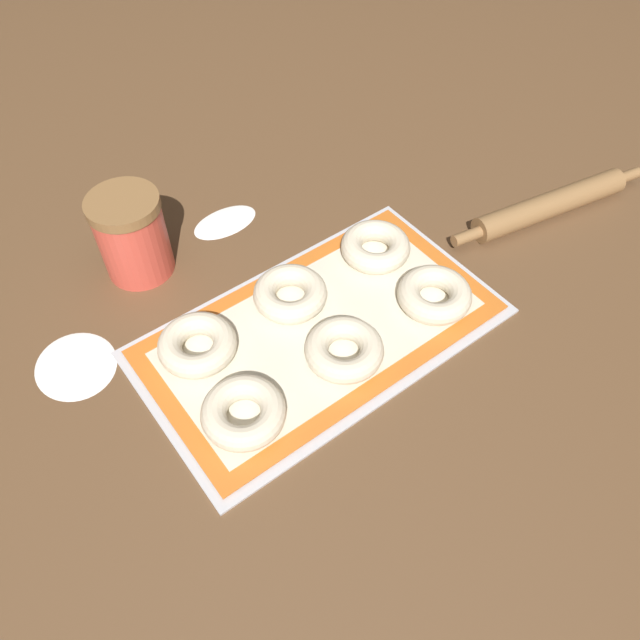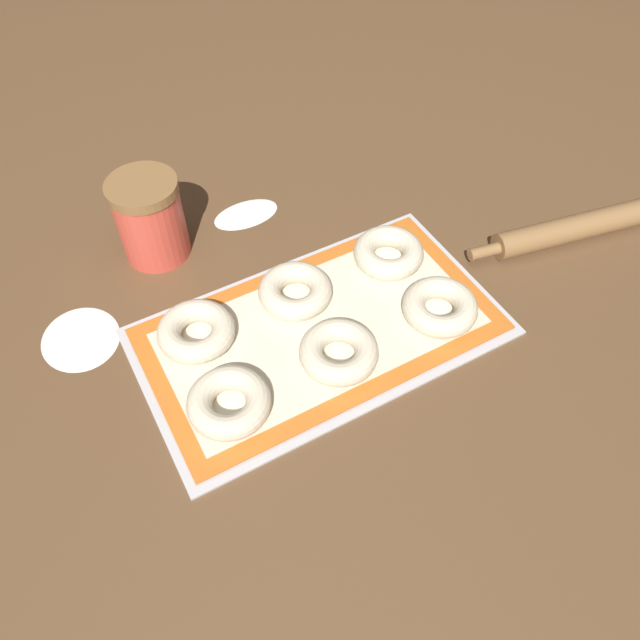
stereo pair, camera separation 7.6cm
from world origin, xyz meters
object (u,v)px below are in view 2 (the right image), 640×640
(flour_canister, at_px, (150,219))
(bagel_front_left, at_px, (229,402))
(bagel_front_center, at_px, (339,352))
(rolling_pin, at_px, (577,227))
(bagel_back_left, at_px, (196,331))
(bagel_front_right, at_px, (440,307))
(baking_tray, at_px, (320,330))
(bagel_back_center, at_px, (295,291))
(bagel_back_right, at_px, (388,253))

(flour_canister, bearing_deg, bagel_front_left, -93.79)
(bagel_front_center, xyz_separation_m, rolling_pin, (0.47, 0.03, -0.01))
(bagel_back_left, xyz_separation_m, flour_canister, (0.01, 0.21, 0.04))
(rolling_pin, bearing_deg, bagel_front_right, -173.80)
(bagel_front_left, relative_size, flour_canister, 0.80)
(baking_tray, height_order, bagel_back_left, bagel_back_left)
(bagel_front_right, xyz_separation_m, flour_canister, (-0.31, 0.34, 0.04))
(baking_tray, bearing_deg, bagel_front_right, -21.28)
(bagel_front_center, relative_size, bagel_back_center, 1.00)
(bagel_back_right, bearing_deg, bagel_front_center, -142.26)
(bagel_front_left, bearing_deg, bagel_front_right, -0.31)
(bagel_front_left, height_order, bagel_back_left, same)
(baking_tray, xyz_separation_m, bagel_back_left, (-0.16, 0.07, 0.02))
(baking_tray, distance_m, bagel_back_right, 0.17)
(baking_tray, relative_size, bagel_front_left, 4.73)
(baking_tray, distance_m, rolling_pin, 0.46)
(bagel_back_right, bearing_deg, bagel_back_center, 179.83)
(bagel_front_right, relative_size, rolling_pin, 0.28)
(bagel_front_right, xyz_separation_m, bagel_back_left, (-0.32, 0.13, 0.00))
(bagel_back_center, bearing_deg, bagel_front_right, -37.67)
(bagel_back_left, bearing_deg, bagel_front_right, -21.92)
(bagel_front_right, distance_m, bagel_back_right, 0.13)
(bagel_back_center, distance_m, bagel_back_right, 0.16)
(baking_tray, xyz_separation_m, bagel_front_center, (-0.01, -0.06, 0.02))
(baking_tray, distance_m, bagel_front_center, 0.07)
(bagel_back_left, relative_size, bagel_back_center, 1.00)
(bagel_back_center, bearing_deg, bagel_front_left, -142.00)
(baking_tray, xyz_separation_m, bagel_front_left, (-0.17, -0.06, 0.02))
(rolling_pin, bearing_deg, bagel_back_right, 162.46)
(bagel_back_left, relative_size, rolling_pin, 0.28)
(bagel_back_left, distance_m, bagel_back_center, 0.16)
(bagel_back_right, height_order, flour_canister, flour_canister)
(bagel_back_right, bearing_deg, bagel_back_left, 179.76)
(bagel_front_left, distance_m, bagel_front_right, 0.33)
(bagel_back_right, xyz_separation_m, rolling_pin, (0.30, -0.10, -0.01))
(flour_canister, bearing_deg, rolling_pin, -26.57)
(bagel_front_left, height_order, bagel_back_center, same)
(bagel_back_right, bearing_deg, bagel_front_right, -88.22)
(bagel_front_center, bearing_deg, baking_tray, 85.16)
(bagel_back_center, height_order, bagel_back_right, same)
(bagel_back_left, bearing_deg, bagel_front_left, -93.26)
(flour_canister, distance_m, rolling_pin, 0.68)
(bagel_front_right, distance_m, flour_canister, 0.46)
(bagel_back_center, xyz_separation_m, rolling_pin, (0.47, -0.10, -0.01))
(bagel_front_left, height_order, bagel_front_right, same)
(bagel_back_left, xyz_separation_m, rolling_pin, (0.62, -0.10, -0.01))
(bagel_front_right, bearing_deg, flour_canister, 132.47)
(bagel_back_left, bearing_deg, baking_tray, -22.55)
(baking_tray, relative_size, bagel_back_left, 4.73)
(bagel_front_center, distance_m, flour_canister, 0.36)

